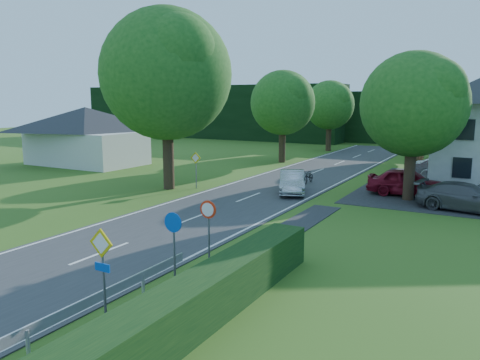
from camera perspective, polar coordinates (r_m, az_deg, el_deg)
The scene contains 24 objects.
road at distance 24.83m, azimuth -3.31°, elevation -3.79°, with size 7.00×80.00×0.04m, color #353437.
parking_pad at distance 33.84m, azimuth 27.05°, elevation -1.21°, with size 14.00×16.00×0.04m, color #252528.
line_edge_left at distance 26.67m, azimuth -9.22°, elevation -2.90°, with size 0.12×80.00×0.01m, color white.
line_edge_right at distance 23.28m, azimuth 3.47°, elevation -4.64°, with size 0.12×80.00×0.01m, color white.
line_centre at distance 24.82m, azimuth -3.31°, elevation -3.73°, with size 0.12×80.00×0.01m, color white, non-canonical shape.
tree_main at distance 30.88m, azimuth -8.91°, elevation 9.61°, with size 9.40×9.40×11.64m, color #1B5218, non-canonical shape.
tree_left_far at distance 44.20m, azimuth 5.20°, elevation 7.70°, with size 7.00×7.00×8.58m, color #1B5218, non-canonical shape.
tree_right_far at distance 42.78m, azimuth 21.32°, elevation 7.36°, with size 7.40×7.40×9.09m, color #1B5218, non-canonical shape.
tree_left_back at distance 55.21m, azimuth 10.82°, elevation 7.69°, with size 6.60×6.60×8.07m, color #1B5218, non-canonical shape.
tree_right_back at distance 50.86m, azimuth 21.43°, elevation 6.75°, with size 6.20×6.20×7.56m, color #1B5218, non-canonical shape.
tree_right_mid at distance 28.73m, azimuth 20.26°, elevation 6.08°, with size 7.00×7.00×8.58m, color #1B5218, non-canonical shape.
treeline_left at distance 74.64m, azimuth -4.16°, elevation 8.29°, with size 44.00×6.00×8.00m, color black.
treeline_right at distance 66.56m, azimuth 25.08°, elevation 6.81°, with size 30.00×5.00×7.00m, color black.
bungalow_left at distance 44.94m, azimuth -18.23°, elevation 5.27°, with size 11.00×6.50×5.20m.
streetlight at distance 30.76m, azimuth 20.07°, elevation 6.62°, with size 2.03×0.18×8.00m.
sign_priority_right at distance 12.69m, azimuth -16.45°, elevation -9.11°, with size 0.78×0.09×2.59m.
sign_roundabout at distance 14.87m, azimuth -8.11°, elevation -6.53°, with size 0.64×0.08×2.37m.
sign_speed_limit at distance 16.41m, azimuth -3.89°, elevation -4.56°, with size 0.64×0.11×2.37m.
sign_priority_left at distance 31.05m, azimuth -5.41°, elevation 2.10°, with size 0.78×0.09×2.44m.
moving_car at distance 29.51m, azimuth 6.36°, elevation -0.23°, with size 1.50×4.29×1.41m, color #B6B5BA.
motorcycle at distance 33.21m, azimuth 8.36°, elevation 0.42°, with size 0.62×1.79×0.94m, color black.
parked_car_red at distance 30.31m, azimuth 19.82°, elevation -0.27°, with size 1.94×4.82×1.64m, color maroon.
parked_car_silver_a at distance 37.79m, azimuth 24.17°, elevation 1.31°, with size 1.71×4.91×1.62m, color #9F9EA2.
parked_car_grey at distance 27.33m, azimuth 25.88°, elevation -1.90°, with size 2.05×5.03×1.46m, color #4E4D52.
Camera 1 is at (13.02, -0.33, 5.80)m, focal length 35.00 mm.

